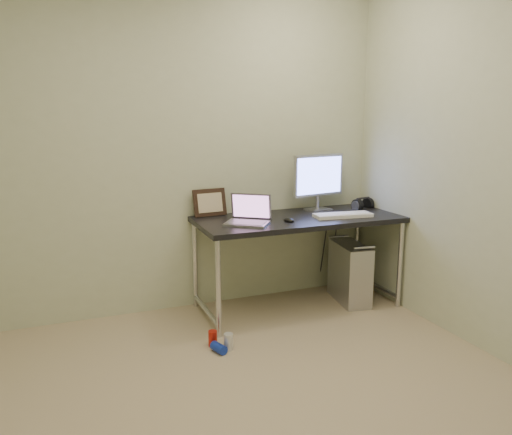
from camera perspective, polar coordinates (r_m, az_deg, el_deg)
The scene contains 17 objects.
floor at distance 2.71m, azimuth -0.51°, elevation -23.06°, with size 3.50×3.50×0.00m, color tan.
wall_back at distance 3.92m, azimuth -9.93°, elevation 7.18°, with size 3.50×0.02×2.50m, color beige.
desk at distance 3.98m, azimuth 4.82°, elevation -1.03°, with size 1.62×0.71×0.75m.
tower_computer at distance 4.28m, azimuth 10.64°, elevation -6.19°, with size 0.28×0.50×0.53m.
cable_a at distance 4.50m, azimuth 7.79°, elevation -3.20°, with size 0.01×0.01×0.70m, color black.
cable_b at distance 4.53m, azimuth 8.90°, elevation -3.38°, with size 0.01×0.01×0.72m, color black.
can_red at distance 3.49m, azimuth -4.96°, elevation -13.61°, with size 0.06×0.06×0.11m, color red.
can_white at distance 3.44m, azimuth -3.16°, elevation -13.99°, with size 0.06×0.06×0.11m, color silver.
can_blue at distance 3.42m, azimuth -4.27°, elevation -14.65°, with size 0.06×0.06×0.11m, color #142DB0.
laptop at distance 3.72m, azimuth -0.86°, elevation 0.11°, with size 0.40×0.39×0.22m.
monitor at distance 4.23m, azimuth 7.17°, elevation 4.51°, with size 0.50×0.18×0.47m.
keyboard at distance 4.01m, azimuth 9.89°, elevation 0.26°, with size 0.46×0.15×0.03m, color white.
mouse_right at distance 4.09m, azimuth 12.62°, elevation 0.46°, with size 0.07×0.12×0.04m, color black.
mouse_left at distance 3.79m, azimuth 3.77°, elevation -0.17°, with size 0.07×0.11×0.04m, color black.
headphones at distance 4.42m, azimuth 12.11°, elevation 1.46°, with size 0.20×0.12×0.12m.
picture_frame at distance 3.99m, azimuth -5.31°, elevation 1.72°, with size 0.27×0.03×0.22m, color black.
webcam at distance 4.02m, azimuth -1.86°, elevation 1.54°, with size 0.04×0.04×0.12m.
Camera 1 is at (-0.81, -2.08, 1.54)m, focal length 35.00 mm.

